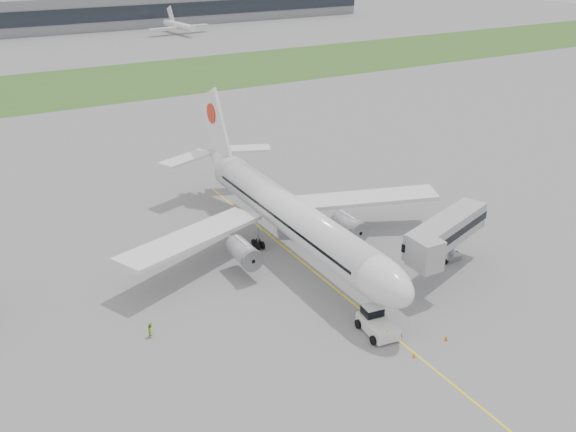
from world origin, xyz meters
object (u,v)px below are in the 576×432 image
pushback_tug (376,322)px  jet_bridge (443,234)px  airliner (286,211)px  ground_crew_near (386,337)px

pushback_tug → jet_bridge: (14.62, 6.28, 4.46)m
airliner → ground_crew_near: 24.97m
pushback_tug → ground_crew_near: pushback_tug is taller
airliner → jet_bridge: 20.76m
airliner → pushback_tug: (-1.07, -22.01, -4.49)m
pushback_tug → jet_bridge: jet_bridge is taller
pushback_tug → jet_bridge: size_ratio=0.33×
airliner → jet_bridge: bearing=-49.3°
pushback_tug → ground_crew_near: bearing=-94.9°
airliner → ground_crew_near: bearing=-93.7°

